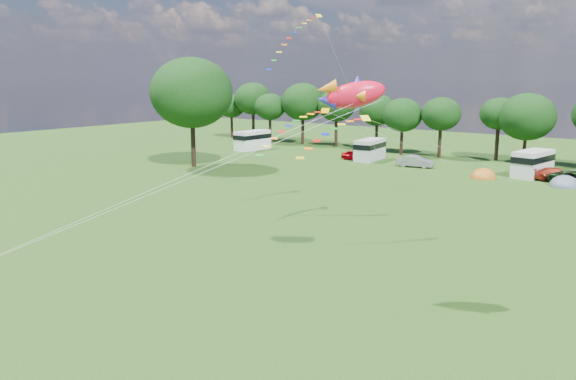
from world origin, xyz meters
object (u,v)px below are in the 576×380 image
Objects in this scene: big_tree at (191,93)px; fish_kite at (350,94)px; car_d at (576,178)px; tent_orange at (483,178)px; car_a at (355,155)px; campervan_a at (253,140)px; car_c at (557,174)px; car_b at (415,161)px; campervan_c at (533,163)px; campervan_b at (370,149)px; tent_greyblue at (564,186)px.

fish_kite is at bearing -32.41° from big_tree.
big_tree is 3.70× the size of fish_kite.
car_d is 1.74× the size of tent_orange.
campervan_a reaches higher than car_a.
car_c reaches higher than car_a.
car_b is 16.01m from car_c.
car_c is (37.96, 16.98, -8.33)m from big_tree.
car_d is (18.13, -0.92, -0.01)m from car_b.
fish_kite reaches higher than car_d.
campervan_c is at bearing 47.35° from car_c.
tent_orange is at bearing 23.92° from big_tree.
fish_kite reaches higher than campervan_b.
car_a is 18.28m from tent_orange.
campervan_a is at bearing 100.50° from campervan_c.
car_a is at bearing 170.73° from tent_orange.
campervan_c is at bearing 59.69° from fish_kite.
campervan_c is at bearing 47.64° from tent_orange.
car_c is at bearing 116.24° from tent_greyblue.
car_a is at bearing 51.92° from big_tree.
fish_kite is at bearing -130.98° from campervan_a.
car_d is at bearing -88.71° from campervan_a.
campervan_a is (-45.01, 1.38, 0.82)m from car_d.
car_c is 0.78× the size of campervan_b.
car_c is 42.89m from campervan_a.
car_d is at bearing 9.87° from tent_orange.
big_tree is 4.04× the size of tent_greyblue.
campervan_c is at bearing 136.09° from tent_greyblue.
tent_greyblue is (4.19, -4.04, -1.54)m from campervan_c.
car_a is at bearing -86.90° from campervan_a.
big_tree is at bearing 125.80° from campervan_c.
car_a is 22.08m from campervan_c.
campervan_b is (-23.41, 1.19, 0.80)m from car_c.
tent_orange is at bearing 66.01° from fish_kite.
car_d reaches higher than car_a.
campervan_a is at bearing 104.23° from fish_kite.
campervan_a is 40.10m from campervan_c.
fish_kite reaches higher than campervan_c.
fish_kite reaches higher than campervan_a.
campervan_c is 42.07m from fish_kite.
campervan_a reaches higher than tent_orange.
campervan_a is at bearing 87.65° from campervan_b.
car_d is 25.71m from campervan_b.
car_c is at bearing 24.91° from tent_orange.
campervan_a is 0.96× the size of campervan_c.
car_c is at bearing -105.03° from campervan_c.
campervan_b is (-7.41, 1.87, 0.77)m from car_b.
campervan_b is 1.79× the size of tent_greyblue.
tent_greyblue is at bearing -172.94° from car_c.
campervan_b is (-25.54, 2.79, 0.77)m from car_d.
big_tree is at bearing -160.21° from tent_greyblue.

